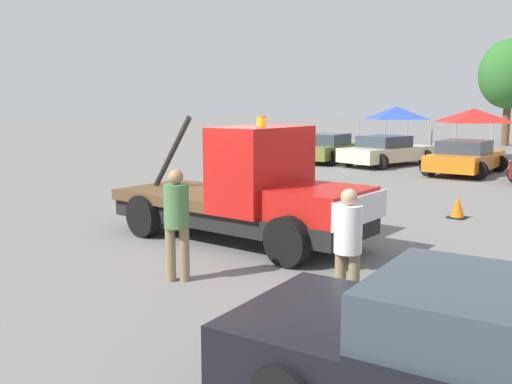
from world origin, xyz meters
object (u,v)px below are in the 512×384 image
(canopy_tent_blue, at_px, (396,113))
(canopy_tent_red, at_px, (474,116))
(tow_truck, at_px, (251,195))
(traffic_cone, at_px, (457,208))
(parked_car_cream, at_px, (386,151))
(parked_car_orange, at_px, (465,158))
(person_near_truck, at_px, (348,241))
(person_at_hood, at_px, (177,217))
(tree_right, at_px, (509,74))
(parked_car_olive, at_px, (329,148))

(canopy_tent_blue, relative_size, canopy_tent_red, 1.00)
(tow_truck, bearing_deg, traffic_cone, 63.47)
(parked_car_cream, xyz_separation_m, parked_car_orange, (3.82, -0.64, -0.00))
(person_near_truck, relative_size, canopy_tent_red, 0.54)
(person_at_hood, height_order, tree_right, tree_right)
(canopy_tent_red, distance_m, traffic_cone, 16.21)
(canopy_tent_blue, bearing_deg, person_at_hood, -68.65)
(person_at_hood, distance_m, traffic_cone, 7.91)
(parked_car_orange, distance_m, canopy_tent_red, 7.02)
(person_near_truck, xyz_separation_m, canopy_tent_blue, (-12.12, 23.42, 1.24))
(person_near_truck, bearing_deg, parked_car_cream, -156.72)
(canopy_tent_red, xyz_separation_m, tree_right, (-1.85, 10.15, 2.43))
(parked_car_cream, bearing_deg, canopy_tent_red, -5.98)
(parked_car_orange, bearing_deg, tree_right, 7.97)
(person_near_truck, bearing_deg, tow_truck, -123.40)
(person_at_hood, xyz_separation_m, parked_car_olive, (-8.84, 16.70, -0.38))
(tow_truck, bearing_deg, canopy_tent_red, 95.30)
(tow_truck, xyz_separation_m, person_at_hood, (0.83, -2.61, 0.05))
(person_at_hood, relative_size, parked_car_cream, 0.36)
(person_near_truck, height_order, traffic_cone, person_near_truck)
(parked_car_olive, distance_m, parked_car_orange, 6.70)
(tree_right, bearing_deg, parked_car_cream, -88.80)
(tow_truck, bearing_deg, person_near_truck, -33.57)
(person_at_hood, xyz_separation_m, parked_car_orange, (-2.15, 16.38, -0.38))
(person_at_hood, height_order, parked_car_olive, person_at_hood)
(canopy_tent_blue, bearing_deg, parked_car_orange, -46.68)
(canopy_tent_red, xyz_separation_m, traffic_cone, (5.68, -15.06, -1.89))
(parked_car_cream, xyz_separation_m, canopy_tent_blue, (-3.45, 7.07, 1.55))
(tow_truck, xyz_separation_m, canopy_tent_red, (-3.62, 20.23, 1.17))
(parked_car_olive, bearing_deg, tow_truck, -159.50)
(tow_truck, height_order, parked_car_cream, tow_truck)
(person_near_truck, distance_m, tree_right, 33.75)
(person_near_truck, distance_m, canopy_tent_blue, 26.40)
(parked_car_olive, bearing_deg, tree_right, -17.95)
(person_near_truck, height_order, canopy_tent_red, canopy_tent_red)
(canopy_tent_red, bearing_deg, tree_right, 100.32)
(parked_car_orange, relative_size, traffic_cone, 8.40)
(person_at_hood, distance_m, canopy_tent_red, 23.30)
(canopy_tent_blue, distance_m, traffic_cone, 19.57)
(person_near_truck, height_order, canopy_tent_blue, canopy_tent_blue)
(person_at_hood, relative_size, parked_car_olive, 0.37)
(traffic_cone, bearing_deg, person_near_truck, -78.17)
(person_at_hood, distance_m, parked_car_olive, 18.90)
(person_near_truck, height_order, tree_right, tree_right)
(parked_car_olive, xyz_separation_m, canopy_tent_blue, (-0.58, 7.39, 1.56))
(parked_car_olive, bearing_deg, person_near_truck, -153.34)
(parked_car_cream, relative_size, canopy_tent_blue, 1.57)
(person_at_hood, distance_m, tree_right, 33.77)
(tow_truck, xyz_separation_m, parked_car_olive, (-8.01, 14.09, -0.33))
(parked_car_olive, distance_m, parked_car_cream, 2.89)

